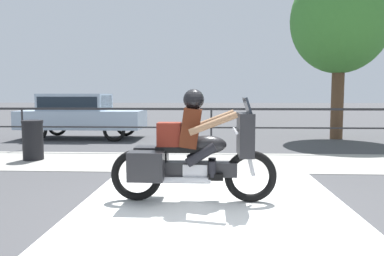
% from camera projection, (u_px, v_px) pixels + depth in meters
% --- Properties ---
extents(ground_plane, '(120.00, 120.00, 0.00)m').
position_uv_depth(ground_plane, '(212.00, 208.00, 4.97)').
color(ground_plane, '#424244').
extents(sidewalk_band, '(44.00, 2.40, 0.01)m').
position_uv_depth(sidewalk_band, '(211.00, 162.00, 8.35)').
color(sidewalk_band, '#99968E').
rests_on(sidewalk_band, ground).
extents(crosswalk_band, '(3.65, 6.00, 0.01)m').
position_uv_depth(crosswalk_band, '(213.00, 213.00, 4.77)').
color(crosswalk_band, silver).
rests_on(crosswalk_band, ground).
extents(fence_railing, '(36.00, 0.05, 1.15)m').
position_uv_depth(fence_railing, '(211.00, 117.00, 9.82)').
color(fence_railing, '#232326').
rests_on(fence_railing, ground).
extents(motorcycle, '(2.34, 0.76, 1.58)m').
position_uv_depth(motorcycle, '(192.00, 152.00, 5.23)').
color(motorcycle, black).
rests_on(motorcycle, ground).
extents(parked_car, '(4.08, 1.78, 1.52)m').
position_uv_depth(parked_car, '(80.00, 113.00, 12.71)').
color(parked_car, '#9EB2C6').
rests_on(parked_car, ground).
extents(trash_bin, '(0.47, 0.47, 0.92)m').
position_uv_depth(trash_bin, '(33.00, 140.00, 8.56)').
color(trash_bin, black).
rests_on(trash_bin, ground).
extents(tree_behind_sign, '(3.23, 3.23, 5.76)m').
position_uv_depth(tree_behind_sign, '(340.00, 20.00, 12.36)').
color(tree_behind_sign, brown).
rests_on(tree_behind_sign, ground).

